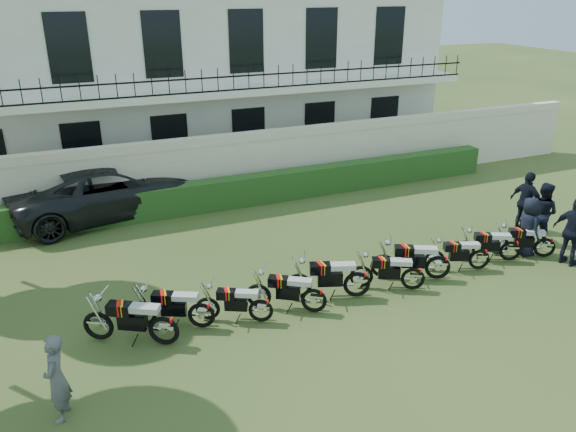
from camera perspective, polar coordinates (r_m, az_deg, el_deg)
name	(u,v)px	position (r m, az deg, el deg)	size (l,w,h in m)	color
ground	(332,310)	(13.20, 4.50, -9.48)	(100.00, 100.00, 0.00)	#354B1E
perimeter_wall	(227,166)	(19.53, -6.20, 5.03)	(30.00, 0.35, 2.30)	#EDE1C8
hedge	(263,188)	(19.32, -2.58, 2.85)	(18.00, 0.60, 1.00)	#244418
building	(182,69)	(24.65, -10.70, 14.45)	(20.40, 9.60, 7.40)	white
motorcycle_0	(163,324)	(11.99, -12.55, -10.64)	(1.85, 1.13, 1.13)	black
motorcycle_1	(201,309)	(12.42, -8.81, -9.36)	(1.73, 0.95, 1.03)	black
motorcycle_2	(261,305)	(12.51, -2.78, -9.03)	(1.59, 0.89, 0.95)	black
motorcycle_3	(314,295)	(12.82, 2.66, -7.99)	(1.64, 1.09, 1.03)	black
motorcycle_4	(357,278)	(13.49, 7.05, -6.29)	(1.97, 0.88, 1.12)	black
motorcycle_5	(413,274)	(14.05, 12.61, -5.73)	(1.65, 0.97, 1.00)	black
motorcycle_6	(438,262)	(14.67, 15.03, -4.51)	(1.85, 1.02, 1.10)	black
motorcycle_7	(480,255)	(15.51, 18.91, -3.74)	(1.67, 0.77, 0.95)	black
motorcycle_8	(511,246)	(16.27, 21.70, -2.86)	(1.66, 0.88, 0.98)	black
motorcycle_9	(545,243)	(16.86, 24.69, -2.49)	(1.58, 0.99, 0.97)	black
suv	(107,190)	(19.02, -17.91, 2.52)	(2.79, 6.05, 1.68)	black
inspector	(56,378)	(10.59, -22.47, -14.99)	(0.60, 0.39, 1.63)	slate
officer_2	(574,232)	(16.57, 27.04, -1.44)	(1.11, 0.46, 1.90)	black
officer_3	(528,226)	(16.75, 23.20, -0.96)	(0.81, 0.53, 1.66)	black
officer_4	(542,213)	(17.65, 24.39, 0.29)	(0.89, 0.69, 1.83)	black
officer_5	(526,202)	(18.25, 23.06, 1.28)	(1.10, 0.46, 1.88)	black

